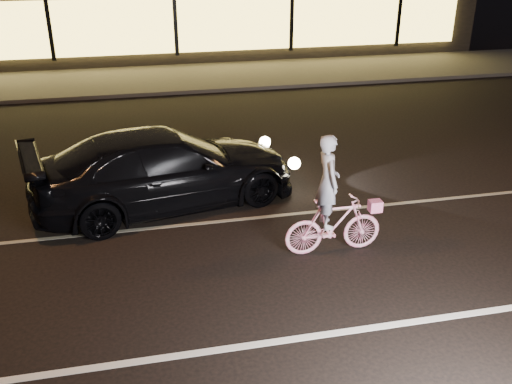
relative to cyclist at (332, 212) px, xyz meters
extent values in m
plane|color=black|center=(-1.26, -0.55, -0.74)|extent=(90.00, 90.00, 0.00)
cube|color=silver|center=(-1.26, -2.05, -0.74)|extent=(60.00, 0.12, 0.01)
cube|color=gray|center=(-1.26, 1.45, -0.74)|extent=(60.00, 0.10, 0.01)
cube|color=#383533|center=(-1.26, 12.45, -0.68)|extent=(30.00, 4.00, 0.12)
cube|color=black|center=(-1.26, 18.45, 1.26)|extent=(25.00, 8.00, 4.00)
cube|color=#EFCA53|center=(-1.26, 14.35, 0.86)|extent=(23.00, 0.15, 2.00)
cube|color=black|center=(-5.76, 14.27, 0.86)|extent=(0.15, 0.08, 2.20)
cube|color=black|center=(-1.26, 14.27, 0.86)|extent=(0.15, 0.08, 2.20)
cube|color=black|center=(3.24, 14.27, 0.86)|extent=(0.15, 0.08, 2.20)
cube|color=black|center=(7.74, 14.27, 0.86)|extent=(0.15, 0.08, 2.20)
imported|color=#F93576|center=(0.04, 0.00, -0.24)|extent=(1.65, 0.47, 0.99)
imported|color=white|center=(-0.10, 0.00, 0.56)|extent=(0.37, 0.57, 1.56)
cube|color=#FF5189|center=(0.75, 0.00, 0.04)|extent=(0.21, 0.17, 0.19)
imported|color=black|center=(-2.53, 2.45, 0.00)|extent=(5.43, 3.13, 1.48)
sphere|color=#FFF2BF|center=(-0.28, 3.64, -0.06)|extent=(0.25, 0.25, 0.25)
sphere|color=#FFF2BF|center=(0.01, 2.32, -0.06)|extent=(0.25, 0.25, 0.25)
camera|label=1|loc=(-2.96, -7.82, 4.22)|focal=40.00mm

